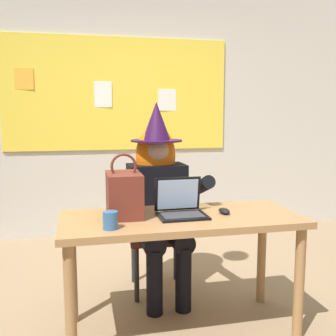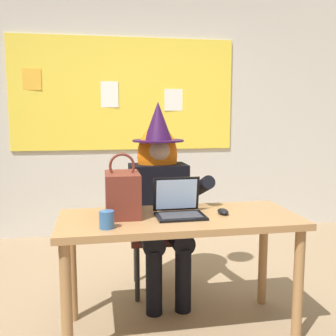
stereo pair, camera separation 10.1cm
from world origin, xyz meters
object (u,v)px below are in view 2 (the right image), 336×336
Objects in this scene: person_costumed at (160,190)px; laptop at (179,207)px; coffee_mug at (107,220)px; handbag at (122,193)px; desk_main at (180,232)px; computer_mouse at (223,211)px; chair_at_desk at (158,223)px.

laptop is at bearing 1.84° from person_costumed.
coffee_mug is (-0.40, -0.73, -0.01)m from person_costumed.
laptop is 0.77× the size of handbag.
laptop is (-0.00, 0.01, 0.15)m from desk_main.
computer_mouse is at bearing 14.43° from coffee_mug.
coffee_mug is at bearing -169.20° from computer_mouse.
handbag is (-0.33, 0.07, 0.08)m from laptop.
chair_at_desk is at bearing 176.69° from person_costumed.
desk_main is 1.01× the size of person_costumed.
computer_mouse is (0.30, -0.67, 0.24)m from chair_at_desk.
chair_at_desk is 0.77m from computer_mouse.
computer_mouse is 0.28× the size of handbag.
person_costumed is at bearing 115.67° from computer_mouse.
laptop is 0.47m from coffee_mug.
coffee_mug is at bearing -21.68° from chair_at_desk.
chair_at_desk reaches higher than desk_main.
handbag is (-0.30, -0.47, 0.08)m from person_costumed.
handbag is at bearing -34.35° from person_costumed.
desk_main is 4.90× the size of laptop.
coffee_mug reaches higher than computer_mouse.
laptop is at bearing 6.35° from chair_at_desk.
chair_at_desk reaches higher than coffee_mug.
desk_main is at bearing 22.87° from coffee_mug.
handbag reaches higher than coffee_mug.
laptop reaches higher than coffee_mug.
computer_mouse is 1.09× the size of coffee_mug.
desk_main is 3.79× the size of handbag.
computer_mouse is (0.27, -0.00, 0.12)m from desk_main.
person_costumed is 0.63m from computer_mouse.
laptop is at bearing 99.35° from desk_main.
computer_mouse is at bearing -0.43° from desk_main.
handbag is 3.98× the size of coffee_mug.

